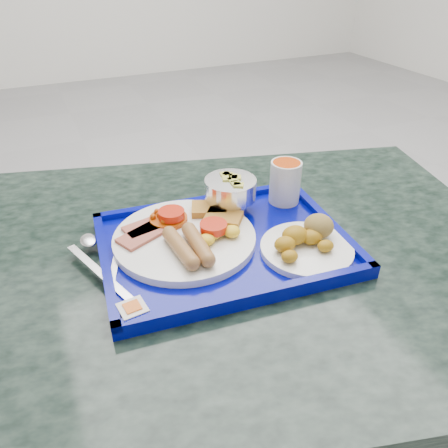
% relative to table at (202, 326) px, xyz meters
% --- Properties ---
extents(floor, '(6.00, 6.00, 0.00)m').
position_rel_table_xyz_m(floor, '(0.74, 1.19, -0.55)').
color(floor, gray).
rests_on(floor, ground).
extents(table, '(1.34, 1.06, 0.73)m').
position_rel_table_xyz_m(table, '(0.00, 0.00, 0.00)').
color(table, slate).
rests_on(table, floor).
extents(tray, '(0.46, 0.36, 0.03)m').
position_rel_table_xyz_m(tray, '(0.04, -0.01, 0.20)').
color(tray, '#030892').
rests_on(tray, table).
extents(main_plate, '(0.25, 0.25, 0.04)m').
position_rel_table_xyz_m(main_plate, '(-0.01, 0.02, 0.22)').
color(main_plate, white).
rests_on(main_plate, tray).
extents(bread_plate, '(0.16, 0.16, 0.05)m').
position_rel_table_xyz_m(bread_plate, '(0.17, -0.09, 0.22)').
color(bread_plate, white).
rests_on(bread_plate, tray).
extents(fruit_bowl, '(0.10, 0.10, 0.07)m').
position_rel_table_xyz_m(fruit_bowl, '(0.10, 0.09, 0.25)').
color(fruit_bowl, silver).
rests_on(fruit_bowl, tray).
extents(juice_cup, '(0.06, 0.06, 0.09)m').
position_rel_table_xyz_m(juice_cup, '(0.22, 0.07, 0.25)').
color(juice_cup, silver).
rests_on(juice_cup, tray).
extents(spoon, '(0.08, 0.18, 0.01)m').
position_rel_table_xyz_m(spoon, '(-0.17, 0.06, 0.21)').
color(spoon, silver).
rests_on(spoon, tray).
extents(knife, '(0.08, 0.18, 0.00)m').
position_rel_table_xyz_m(knife, '(-0.18, -0.01, 0.21)').
color(knife, silver).
rests_on(knife, tray).
extents(jam_packet, '(0.04, 0.04, 0.02)m').
position_rel_table_xyz_m(jam_packet, '(-0.15, -0.12, 0.21)').
color(jam_packet, white).
rests_on(jam_packet, tray).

